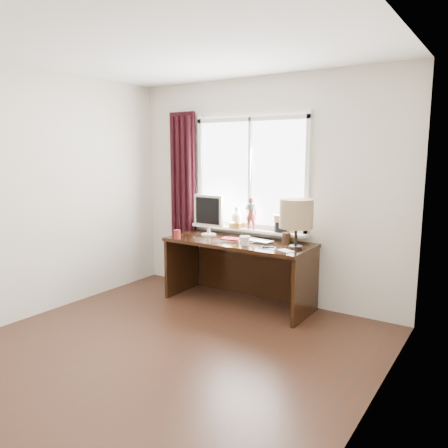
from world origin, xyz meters
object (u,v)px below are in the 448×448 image
Objects in this scene: mug at (245,240)px; red_cup at (177,234)px; desk at (243,260)px; table_lamp at (296,214)px; laptop at (257,241)px; monitor at (208,212)px.

mug is 0.86m from red_cup.
desk is 3.27× the size of table_lamp.
monitor is (-0.70, 0.04, 0.26)m from laptop.
monitor is at bearing 66.50° from red_cup.
mug is 0.07× the size of desk.
red_cup is 1.43m from table_lamp.
laptop is at bearing 83.44° from mug.
red_cup is at bearing -168.55° from table_lamp.
desk is 3.47× the size of monitor.
table_lamp is (1.20, -0.11, 0.09)m from monitor.
monitor is 1.21m from table_lamp.
mug is at bearing -87.04° from laptop.
laptop is 0.75× the size of monitor.
desk is at bearing 124.34° from mug.
table_lamp reaches higher than laptop.
red_cup is 0.82m from desk.
table_lamp is at bearing -9.56° from desk.
laptop is 0.94m from red_cup.
table_lamp is at bearing 17.12° from mug.
mug reaches higher than desk.
monitor is (0.17, 0.39, 0.23)m from red_cup.
mug reaches higher than laptop.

